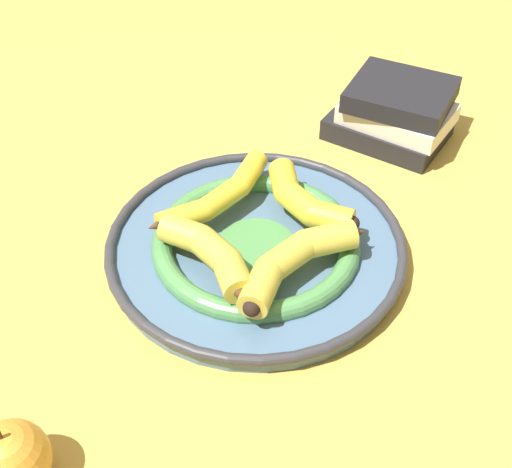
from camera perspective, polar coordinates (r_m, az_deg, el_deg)
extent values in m
plane|color=gold|center=(0.95, 2.28, -1.50)|extent=(2.80, 2.80, 0.00)
cylinder|color=slate|center=(0.94, 0.00, -1.36)|extent=(0.38, 0.38, 0.02)
torus|color=#4C894C|center=(0.93, 0.00, -0.69)|extent=(0.27, 0.27, 0.03)
cylinder|color=#4C894C|center=(0.93, 0.00, -0.86)|extent=(0.10, 0.10, 0.00)
torus|color=#333338|center=(0.93, 0.00, -0.76)|extent=(0.39, 0.39, 0.01)
cylinder|color=yellow|center=(0.98, 2.26, 4.31)|extent=(0.05, 0.06, 0.04)
cylinder|color=yellow|center=(0.94, 3.50, 2.52)|extent=(0.06, 0.06, 0.04)
cylinder|color=yellow|center=(0.92, 6.11, 1.27)|extent=(0.06, 0.05, 0.04)
sphere|color=yellow|center=(0.95, 2.48, 3.34)|extent=(0.04, 0.04, 0.04)
sphere|color=yellow|center=(0.92, 4.54, 1.68)|extent=(0.04, 0.04, 0.04)
cone|color=#472D19|center=(1.00, 2.05, 5.25)|extent=(0.04, 0.04, 0.03)
sphere|color=black|center=(0.91, 7.69, 0.85)|extent=(0.02, 0.02, 0.02)
cylinder|color=gold|center=(0.89, 5.91, -0.40)|extent=(0.07, 0.06, 0.04)
cylinder|color=gold|center=(0.86, 2.55, -1.84)|extent=(0.07, 0.07, 0.04)
cylinder|color=gold|center=(0.82, 0.38, -4.38)|extent=(0.05, 0.07, 0.04)
sphere|color=gold|center=(0.88, 3.99, -0.82)|extent=(0.04, 0.04, 0.04)
sphere|color=gold|center=(0.85, 1.06, -2.89)|extent=(0.04, 0.04, 0.04)
cone|color=#472D19|center=(0.90, 7.79, 0.02)|extent=(0.04, 0.04, 0.03)
sphere|color=black|center=(0.80, -0.35, -5.94)|extent=(0.02, 0.02, 0.02)
cylinder|color=gold|center=(0.84, -1.81, -3.46)|extent=(0.06, 0.06, 0.04)
cylinder|color=gold|center=(0.87, -3.38, -1.33)|extent=(0.06, 0.06, 0.04)
cylinder|color=gold|center=(0.90, -5.87, 0.08)|extent=(0.06, 0.05, 0.04)
sphere|color=gold|center=(0.85, -2.30, -2.26)|extent=(0.04, 0.04, 0.04)
sphere|color=gold|center=(0.89, -4.42, -0.44)|extent=(0.04, 0.04, 0.04)
cone|color=#472D19|center=(0.82, -1.29, -4.72)|extent=(0.04, 0.04, 0.03)
sphere|color=black|center=(0.91, -7.28, 0.58)|extent=(0.02, 0.02, 0.02)
cylinder|color=yellow|center=(0.92, -5.93, 1.33)|extent=(0.07, 0.06, 0.03)
cylinder|color=yellow|center=(0.95, -2.66, 2.92)|extent=(0.06, 0.07, 0.03)
cylinder|color=yellow|center=(0.99, -0.57, 4.95)|extent=(0.04, 0.07, 0.03)
sphere|color=yellow|center=(0.93, -4.07, 1.96)|extent=(0.03, 0.03, 0.03)
sphere|color=yellow|center=(0.97, -1.30, 3.85)|extent=(0.03, 0.03, 0.03)
cone|color=#472D19|center=(0.92, -7.82, 0.70)|extent=(0.04, 0.04, 0.02)
sphere|color=black|center=(1.02, 0.13, 6.00)|extent=(0.02, 0.02, 0.02)
cube|color=black|center=(1.17, 10.48, 8.39)|extent=(0.21, 0.19, 0.03)
cube|color=white|center=(1.17, 10.29, 8.46)|extent=(0.20, 0.18, 0.03)
cube|color=silver|center=(1.15, 11.25, 9.43)|extent=(0.19, 0.17, 0.03)
cube|color=white|center=(1.15, 11.07, 9.49)|extent=(0.18, 0.16, 0.02)
cube|color=black|center=(1.14, 11.53, 10.88)|extent=(0.18, 0.17, 0.03)
cube|color=white|center=(1.14, 11.35, 10.93)|extent=(0.17, 0.16, 0.02)
sphere|color=gold|center=(0.75, -19.03, -16.72)|extent=(0.08, 0.08, 0.08)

